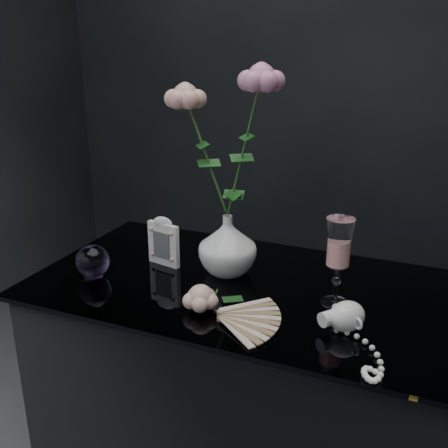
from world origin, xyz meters
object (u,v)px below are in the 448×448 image
at_px(wine_glass, 338,262).
at_px(paperweight, 93,261).
at_px(picture_frame, 163,241).
at_px(loose_rose, 201,298).
at_px(pearl_jar, 347,315).
at_px(vase, 228,245).

distance_m(wine_glass, paperweight, 0.61).
xyz_separation_m(picture_frame, paperweight, (-0.13, -0.14, -0.03)).
distance_m(loose_rose, pearl_jar, 0.32).
relative_size(paperweight, loose_rose, 0.48).
bearing_deg(loose_rose, wine_glass, 25.08).
xyz_separation_m(vase, wine_glass, (0.29, -0.06, 0.03)).
xyz_separation_m(wine_glass, loose_rose, (-0.27, -0.14, -0.07)).
bearing_deg(wine_glass, paperweight, -171.10).
relative_size(wine_glass, loose_rose, 1.18).
bearing_deg(vase, wine_glass, -11.63).
xyz_separation_m(loose_rose, pearl_jar, (0.32, 0.04, 0.00)).
bearing_deg(picture_frame, pearl_jar, -4.07).
xyz_separation_m(vase, pearl_jar, (0.34, -0.16, -0.04)).
relative_size(picture_frame, pearl_jar, 0.58).
xyz_separation_m(wine_glass, paperweight, (-0.60, -0.09, -0.06)).
height_order(wine_glass, picture_frame, wine_glass).
xyz_separation_m(vase, picture_frame, (-0.18, -0.02, -0.01)).
relative_size(vase, wine_glass, 0.75).
distance_m(paperweight, pearl_jar, 0.64).
relative_size(vase, picture_frame, 1.15).
distance_m(picture_frame, loose_rose, 0.28).
height_order(paperweight, loose_rose, paperweight).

